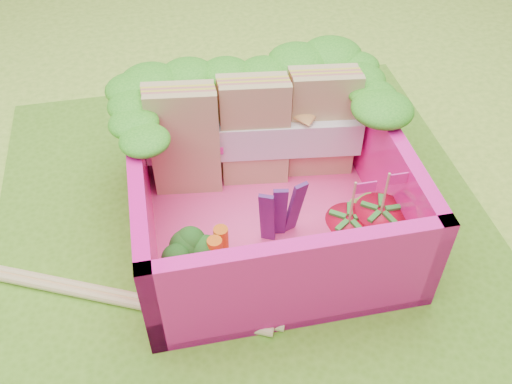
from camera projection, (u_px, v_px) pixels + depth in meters
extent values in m
plane|color=#82B533|center=(243.00, 222.00, 3.08)|extent=(14.00, 14.00, 0.00)
cube|color=#5A9521|center=(243.00, 220.00, 3.07)|extent=(2.60, 2.60, 0.03)
cube|color=#FF418F|center=(266.00, 221.00, 3.01)|extent=(1.30, 1.30, 0.05)
cube|color=#FF1596|center=(244.00, 114.00, 3.27)|extent=(1.30, 0.07, 0.55)
cube|color=#FF1596|center=(298.00, 286.00, 2.41)|extent=(1.30, 0.07, 0.55)
cube|color=#FF1596|center=(143.00, 204.00, 2.75)|extent=(0.07, 1.30, 0.55)
cube|color=#FF1596|center=(384.00, 170.00, 2.92)|extent=(0.07, 1.30, 0.55)
ellipsoid|color=#238217|center=(149.00, 78.00, 2.94)|extent=(0.30, 0.30, 0.11)
ellipsoid|color=#238217|center=(188.00, 73.00, 2.97)|extent=(0.30, 0.30, 0.11)
ellipsoid|color=#238217|center=(226.00, 69.00, 3.00)|extent=(0.30, 0.30, 0.11)
ellipsoid|color=#238217|center=(263.00, 65.00, 3.02)|extent=(0.30, 0.30, 0.11)
ellipsoid|color=#238217|center=(300.00, 61.00, 3.05)|extent=(0.30, 0.30, 0.11)
ellipsoid|color=#238217|center=(335.00, 57.00, 3.08)|extent=(0.30, 0.30, 0.11)
ellipsoid|color=#238217|center=(139.00, 137.00, 2.59)|extent=(0.27, 0.27, 0.10)
ellipsoid|color=#238217|center=(137.00, 119.00, 2.69)|extent=(0.27, 0.27, 0.10)
ellipsoid|color=#238217|center=(136.00, 102.00, 2.79)|extent=(0.27, 0.27, 0.10)
ellipsoid|color=#238217|center=(134.00, 86.00, 2.89)|extent=(0.27, 0.27, 0.10)
ellipsoid|color=#238217|center=(381.00, 107.00, 2.76)|extent=(0.27, 0.27, 0.10)
ellipsoid|color=#238217|center=(371.00, 91.00, 2.85)|extent=(0.27, 0.27, 0.10)
ellipsoid|color=#238217|center=(362.00, 76.00, 2.95)|extent=(0.27, 0.27, 0.10)
ellipsoid|color=#238217|center=(353.00, 61.00, 3.05)|extent=(0.27, 0.27, 0.10)
cube|color=tan|center=(184.00, 140.00, 2.95)|extent=(0.37, 0.19, 0.63)
cube|color=tan|center=(254.00, 131.00, 3.01)|extent=(0.37, 0.19, 0.63)
cube|color=tan|center=(321.00, 123.00, 3.06)|extent=(0.37, 0.19, 0.63)
cube|color=silver|center=(254.00, 136.00, 3.03)|extent=(1.15, 0.31, 0.20)
cylinder|color=#6D9E4C|center=(189.00, 263.00, 2.70)|extent=(0.12, 0.12, 0.12)
ellipsoid|color=#144D17|center=(187.00, 246.00, 2.62)|extent=(0.33, 0.33, 0.12)
cylinder|color=orange|center=(216.00, 259.00, 2.63)|extent=(0.07, 0.07, 0.27)
cylinder|color=orange|center=(222.00, 246.00, 2.70)|extent=(0.07, 0.07, 0.24)
cube|color=#471855|center=(267.00, 218.00, 2.73)|extent=(0.07, 0.05, 0.38)
cube|color=#471855|center=(279.00, 212.00, 2.76)|extent=(0.07, 0.03, 0.38)
cube|color=#471855|center=(295.00, 208.00, 2.78)|extent=(0.07, 0.04, 0.38)
cone|color=red|center=(347.00, 236.00, 2.75)|extent=(0.23, 0.23, 0.23)
cylinder|color=tan|center=(353.00, 202.00, 2.59)|extent=(0.01, 0.01, 0.24)
cube|color=#EA279A|center=(365.00, 188.00, 2.54)|extent=(0.10, 0.01, 0.06)
cone|color=red|center=(377.00, 229.00, 2.77)|extent=(0.25, 0.25, 0.25)
cylinder|color=tan|center=(385.00, 193.00, 2.60)|extent=(0.01, 0.01, 0.24)
cube|color=#EA279A|center=(399.00, 179.00, 2.55)|extent=(0.10, 0.01, 0.06)
cube|color=#6EC33D|center=(360.00, 206.00, 3.02)|extent=(0.32, 0.21, 0.05)
cube|color=#6EC33D|center=(323.00, 255.00, 2.78)|extent=(0.29, 0.26, 0.05)
cube|color=#E9BA80|center=(47.00, 286.00, 2.71)|extent=(2.02, 0.96, 0.05)
cube|color=#E9BA80|center=(59.00, 282.00, 2.73)|extent=(2.02, 0.96, 0.05)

